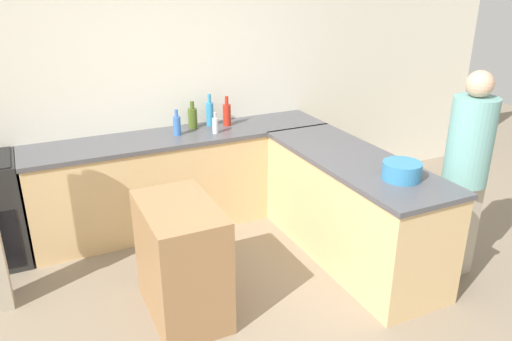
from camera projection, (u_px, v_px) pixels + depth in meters
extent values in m
plane|color=gray|center=(265.00, 327.00, 3.57)|extent=(14.00, 14.00, 0.00)
cube|color=silver|center=(169.00, 83.00, 4.85)|extent=(8.00, 0.06, 2.70)
cube|color=#D6B27A|center=(184.00, 181.00, 4.92)|extent=(2.87, 0.60, 0.88)
cube|color=#4C4C51|center=(182.00, 136.00, 4.75)|extent=(2.90, 0.63, 0.04)
cube|color=#D6B27A|center=(351.00, 210.00, 4.31)|extent=(0.66, 1.90, 0.88)
cube|color=#4C4C51|center=(355.00, 160.00, 4.14)|extent=(0.69, 1.93, 0.04)
cube|color=#997047|center=(182.00, 260.00, 3.58)|extent=(0.50, 0.81, 0.87)
cylinder|color=teal|center=(402.00, 171.00, 3.70)|extent=(0.29, 0.29, 0.13)
cylinder|color=red|center=(227.00, 115.00, 4.96)|extent=(0.08, 0.08, 0.21)
cylinder|color=red|center=(227.00, 100.00, 4.91)|extent=(0.04, 0.04, 0.08)
cylinder|color=#338CBF|center=(210.00, 114.00, 4.96)|extent=(0.08, 0.08, 0.23)
cylinder|color=#338CBF|center=(209.00, 98.00, 4.90)|extent=(0.03, 0.03, 0.09)
cylinder|color=silver|center=(215.00, 126.00, 4.74)|extent=(0.06, 0.06, 0.15)
cylinder|color=silver|center=(215.00, 115.00, 4.70)|extent=(0.03, 0.03, 0.06)
cylinder|color=#475B1E|center=(193.00, 118.00, 4.89)|extent=(0.09, 0.09, 0.19)
cylinder|color=#475B1E|center=(192.00, 105.00, 4.84)|extent=(0.04, 0.04, 0.08)
cylinder|color=#386BB7|center=(177.00, 126.00, 4.68)|extent=(0.07, 0.07, 0.18)
cylinder|color=#386BB7|center=(176.00, 113.00, 4.63)|extent=(0.03, 0.03, 0.07)
cube|color=#ADA38E|center=(455.00, 228.00, 4.08)|extent=(0.30, 0.19, 0.82)
cylinder|color=#6BA39E|center=(470.00, 141.00, 3.80)|extent=(0.34, 0.34, 0.68)
sphere|color=tan|center=(480.00, 84.00, 3.63)|extent=(0.20, 0.20, 0.20)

